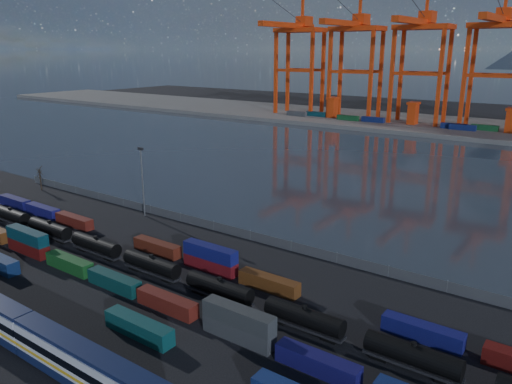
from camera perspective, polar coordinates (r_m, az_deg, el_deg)
The scene contains 13 objects.
ground at distance 85.78m, azimuth -12.01°, elevation -10.97°, with size 700.00×700.00×0.00m, color black.
harbor_water at distance 170.20m, azimuth 14.92°, elevation 2.41°, with size 700.00×700.00×0.00m, color #2A333E.
far_quay at distance 269.36m, azimuth 23.14°, elevation 6.74°, with size 700.00×70.00×2.00m, color #514F4C.
container_row_south at distance 81.94m, azimuth -19.09°, elevation -11.50°, with size 139.91×2.38×5.07m.
container_row_mid at distance 87.31m, azimuth -15.94°, elevation -9.56°, with size 114.70×2.26×4.82m.
container_row_north at distance 91.17m, azimuth -5.54°, elevation -8.00°, with size 139.39×2.25×4.79m.
tanker_string at distance 85.39m, azimuth -8.25°, elevation -9.47°, with size 120.93×2.67×3.82m.
waterfront_fence at distance 104.35m, azimuth -0.64°, elevation -5.00°, with size 160.12×0.12×2.20m.
bare_tree at distance 152.99m, azimuth -23.43°, elevation 1.44°, with size 1.82×1.78×7.00m.
yard_light_mast at distance 119.99m, azimuth -12.86°, elevation 1.55°, with size 1.60×0.40×16.60m.
gantry_cranes at distance 261.86m, azimuth 22.17°, elevation 15.94°, with size 202.14×52.11×70.56m.
quay_containers at distance 257.72m, azimuth 20.06°, elevation 7.21°, with size 172.58×10.99×2.60m.
straddle_carriers at distance 259.38m, azimuth 22.25°, elevation 8.05°, with size 140.00×7.00×11.10m.
Camera 1 is at (57.83, -50.41, 38.39)m, focal length 35.00 mm.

